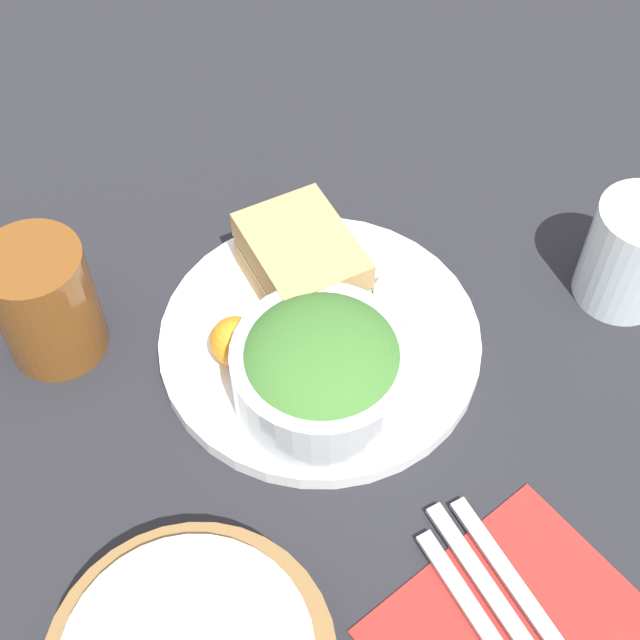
# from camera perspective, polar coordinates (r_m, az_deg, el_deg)

# --- Properties ---
(ground_plane) EXTENTS (4.00, 4.00, 0.00)m
(ground_plane) POSITION_cam_1_polar(r_m,az_deg,el_deg) (0.75, -0.00, -1.62)
(ground_plane) COLOR #232328
(plate) EXTENTS (0.27, 0.27, 0.02)m
(plate) POSITION_cam_1_polar(r_m,az_deg,el_deg) (0.75, -0.00, -1.28)
(plate) COLOR white
(plate) RESTS_ON ground_plane
(sandwich) EXTENTS (0.12, 0.10, 0.06)m
(sandwich) POSITION_cam_1_polar(r_m,az_deg,el_deg) (0.75, -1.18, 3.65)
(sandwich) COLOR tan
(sandwich) RESTS_ON plate
(salad_bowl) EXTENTS (0.14, 0.14, 0.07)m
(salad_bowl) POSITION_cam_1_polar(r_m,az_deg,el_deg) (0.68, 0.11, -3.14)
(salad_bowl) COLOR silver
(salad_bowl) RESTS_ON plate
(dressing_cup) EXTENTS (0.06, 0.06, 0.03)m
(dressing_cup) POSITION_cam_1_polar(r_m,az_deg,el_deg) (0.74, 5.76, 0.93)
(dressing_cup) COLOR #B7B7BC
(dressing_cup) RESTS_ON plate
(orange_wedge) EXTENTS (0.04, 0.04, 0.04)m
(orange_wedge) POSITION_cam_1_polar(r_m,az_deg,el_deg) (0.71, -5.44, -1.37)
(orange_wedge) COLOR orange
(orange_wedge) RESTS_ON plate
(drink_glass) EXTENTS (0.08, 0.08, 0.11)m
(drink_glass) POSITION_cam_1_polar(r_m,az_deg,el_deg) (0.74, -17.18, 1.07)
(drink_glass) COLOR brown
(drink_glass) RESTS_ON ground_plane
(napkin) EXTENTS (0.14, 0.18, 0.00)m
(napkin) POSITION_cam_1_polar(r_m,az_deg,el_deg) (0.66, 12.33, -18.92)
(napkin) COLOR #B22823
(napkin) RESTS_ON ground_plane
(fork) EXTENTS (0.19, 0.05, 0.01)m
(fork) POSITION_cam_1_polar(r_m,az_deg,el_deg) (0.66, 13.71, -17.97)
(fork) COLOR #B2B2B7
(fork) RESTS_ON napkin
(knife) EXTENTS (0.20, 0.05, 0.01)m
(knife) POSITION_cam_1_polar(r_m,az_deg,el_deg) (0.65, 12.40, -18.79)
(knife) COLOR #B2B2B7
(knife) RESTS_ON napkin
(water_glass) EXTENTS (0.08, 0.08, 0.10)m
(water_glass) POSITION_cam_1_polar(r_m,az_deg,el_deg) (0.79, 19.34, 4.01)
(water_glass) COLOR silver
(water_glass) RESTS_ON ground_plane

